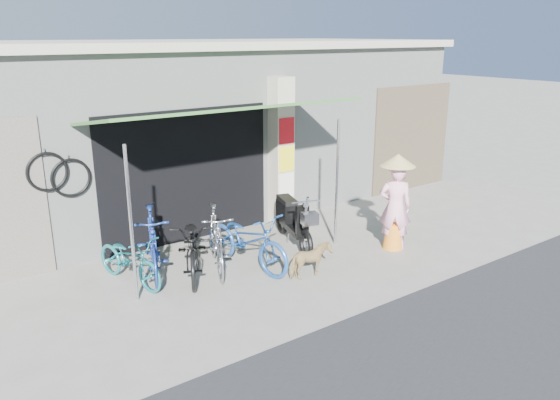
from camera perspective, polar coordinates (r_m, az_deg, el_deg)
ground at (r=9.32m, az=4.63°, el=-7.14°), size 80.00×80.00×0.00m
bicycle_shop at (r=12.96m, az=-10.01°, el=7.99°), size 12.30×5.30×3.66m
shop_pillar at (r=11.20m, az=0.04°, el=5.11°), size 0.42×0.44×3.00m
awning at (r=9.41m, az=-5.79°, el=9.03°), size 4.60×1.88×2.72m
neighbour_right at (r=14.12m, az=13.57°, el=6.30°), size 2.60×0.06×2.60m
bike_teal at (r=8.94m, az=-15.46°, el=-5.98°), size 0.91×1.64×0.82m
bike_blue at (r=9.08m, az=-13.17°, el=-4.43°), size 1.13×1.91×1.11m
bike_black at (r=9.01m, az=-9.07°, el=-4.75°), size 1.43×2.00×1.00m
bike_silver at (r=9.12m, az=-6.71°, el=-4.12°), size 1.16×1.84×1.07m
bike_navy at (r=9.17m, az=-3.48°, el=-4.19°), size 1.03×1.98×0.99m
street_dog at (r=8.86m, az=3.17°, el=-6.36°), size 0.72×0.37×0.59m
moped at (r=10.14m, az=1.31°, el=-2.13°), size 0.76×1.82×1.06m
nun at (r=10.08m, az=11.96°, el=-0.27°), size 0.68×0.68×1.78m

